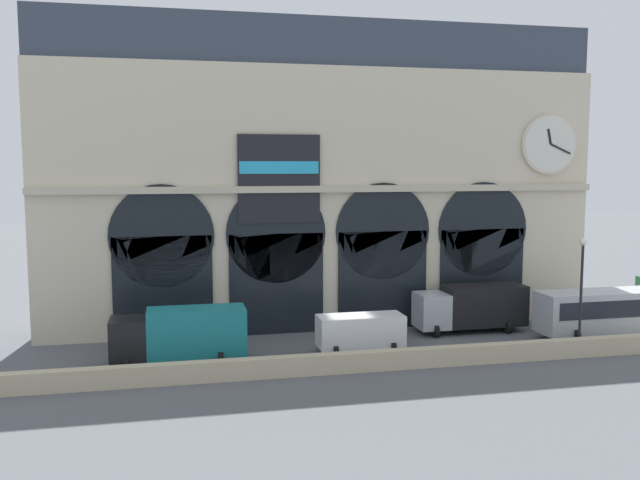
{
  "coord_description": "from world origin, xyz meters",
  "views": [
    {
      "loc": [
        -10.4,
        -39.1,
        11.24
      ],
      "look_at": [
        -0.71,
        5.0,
        6.2
      ],
      "focal_mm": 38.27,
      "sensor_mm": 36.0,
      "label": 1
    }
  ],
  "objects_px": {
    "van_center": "(360,331)",
    "bus_east": "(619,310)",
    "box_truck_midwest": "(181,334)",
    "street_lamp_quayside": "(582,280)",
    "box_truck_mideast": "(472,307)"
  },
  "relations": [
    {
      "from": "box_truck_midwest",
      "to": "bus_east",
      "type": "height_order",
      "value": "box_truck_midwest"
    },
    {
      "from": "van_center",
      "to": "bus_east",
      "type": "height_order",
      "value": "bus_east"
    },
    {
      "from": "street_lamp_quayside",
      "to": "van_center",
      "type": "bearing_deg",
      "value": 166.29
    },
    {
      "from": "van_center",
      "to": "street_lamp_quayside",
      "type": "height_order",
      "value": "street_lamp_quayside"
    },
    {
      "from": "van_center",
      "to": "box_truck_midwest",
      "type": "bearing_deg",
      "value": -178.63
    },
    {
      "from": "box_truck_midwest",
      "to": "street_lamp_quayside",
      "type": "relative_size",
      "value": 1.09
    },
    {
      "from": "box_truck_midwest",
      "to": "street_lamp_quayside",
      "type": "xyz_separation_m",
      "value": [
        23.34,
        -2.85,
        2.71
      ]
    },
    {
      "from": "box_truck_midwest",
      "to": "van_center",
      "type": "relative_size",
      "value": 1.44
    },
    {
      "from": "box_truck_midwest",
      "to": "street_lamp_quayside",
      "type": "height_order",
      "value": "street_lamp_quayside"
    },
    {
      "from": "box_truck_midwest",
      "to": "street_lamp_quayside",
      "type": "bearing_deg",
      "value": -6.96
    },
    {
      "from": "box_truck_midwest",
      "to": "box_truck_mideast",
      "type": "relative_size",
      "value": 1.0
    },
    {
      "from": "bus_east",
      "to": "box_truck_mideast",
      "type": "bearing_deg",
      "value": 158.32
    },
    {
      "from": "bus_east",
      "to": "street_lamp_quayside",
      "type": "bearing_deg",
      "value": -149.48
    },
    {
      "from": "box_truck_mideast",
      "to": "van_center",
      "type": "bearing_deg",
      "value": -160.28
    },
    {
      "from": "box_truck_midwest",
      "to": "box_truck_mideast",
      "type": "distance_m",
      "value": 19.54
    }
  ]
}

